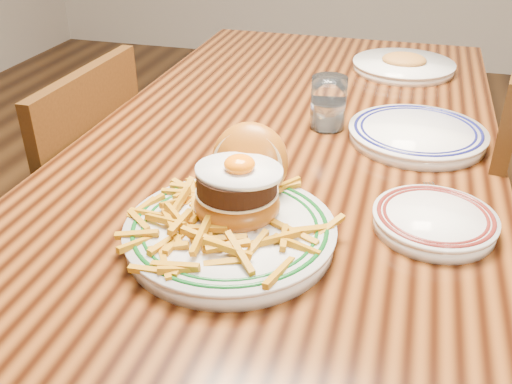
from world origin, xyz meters
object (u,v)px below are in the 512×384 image
(side_plate, at_px, (435,220))
(main_plate, at_px, (234,213))
(chair_left, at_px, (66,223))
(table, at_px, (291,170))

(side_plate, bearing_deg, main_plate, -136.13)
(chair_left, height_order, main_plate, main_plate)
(table, relative_size, chair_left, 1.84)
(table, bearing_deg, main_plate, -90.45)
(chair_left, bearing_deg, main_plate, -30.05)
(table, height_order, chair_left, chair_left)
(chair_left, xyz_separation_m, main_plate, (0.55, -0.33, 0.33))
(chair_left, height_order, side_plate, chair_left)
(side_plate, bearing_deg, chair_left, -170.46)
(chair_left, distance_m, side_plate, 0.93)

